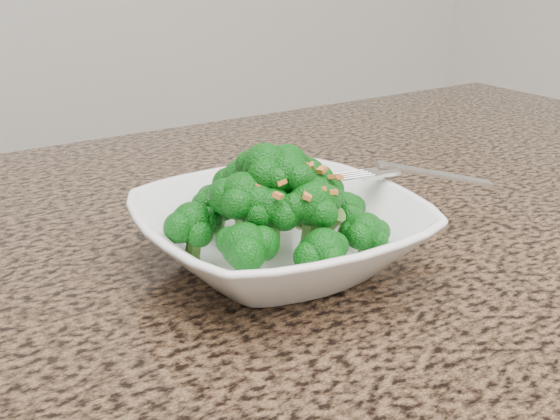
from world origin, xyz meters
TOP-DOWN VIEW (x-y plane):
  - granite_counter at (0.00, 0.30)m, footprint 1.64×1.04m
  - bowl at (0.06, 0.35)m, footprint 0.24×0.24m
  - broccoli_pile at (0.06, 0.35)m, footprint 0.20×0.20m
  - garlic_topping at (0.06, 0.35)m, footprint 0.12×0.12m
  - fork at (0.17, 0.34)m, footprint 0.17×0.11m

SIDE VIEW (x-z plane):
  - granite_counter at x=0.00m, z-range 0.87..0.90m
  - bowl at x=0.06m, z-range 0.90..0.96m
  - fork at x=0.17m, z-range 0.96..0.97m
  - broccoli_pile at x=0.06m, z-range 0.96..1.02m
  - garlic_topping at x=0.06m, z-range 1.02..1.03m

